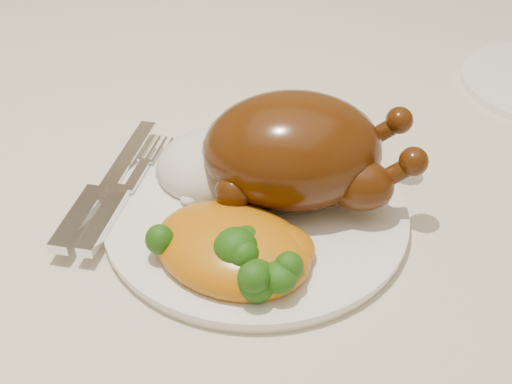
# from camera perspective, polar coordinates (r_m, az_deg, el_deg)

# --- Properties ---
(dining_table) EXTENTS (1.60, 0.90, 0.76)m
(dining_table) POSITION_cam_1_polar(r_m,az_deg,el_deg) (0.81, -5.29, -0.27)
(dining_table) COLOR brown
(dining_table) RESTS_ON floor
(tablecloth) EXTENTS (1.73, 1.03, 0.18)m
(tablecloth) POSITION_cam_1_polar(r_m,az_deg,el_deg) (0.77, -5.60, 4.02)
(tablecloth) COLOR beige
(tablecloth) RESTS_ON dining_table
(dinner_plate) EXTENTS (0.30, 0.30, 0.01)m
(dinner_plate) POSITION_cam_1_polar(r_m,az_deg,el_deg) (0.61, -0.00, -1.88)
(dinner_plate) COLOR white
(dinner_plate) RESTS_ON tablecloth
(roast_chicken) EXTENTS (0.20, 0.16, 0.10)m
(roast_chicken) POSITION_cam_1_polar(r_m,az_deg,el_deg) (0.60, 3.35, 3.33)
(roast_chicken) COLOR #4F2608
(roast_chicken) RESTS_ON dinner_plate
(rice_mound) EXTENTS (0.13, 0.13, 0.06)m
(rice_mound) POSITION_cam_1_polar(r_m,az_deg,el_deg) (0.65, -3.27, 2.07)
(rice_mound) COLOR white
(rice_mound) RESTS_ON dinner_plate
(mac_and_cheese) EXTENTS (0.15, 0.13, 0.05)m
(mac_and_cheese) POSITION_cam_1_polar(r_m,az_deg,el_deg) (0.55, -1.32, -4.74)
(mac_and_cheese) COLOR #BF740C
(mac_and_cheese) RESTS_ON dinner_plate
(cutlery) EXTENTS (0.04, 0.20, 0.01)m
(cutlery) POSITION_cam_1_polar(r_m,az_deg,el_deg) (0.63, -11.91, -0.52)
(cutlery) COLOR silver
(cutlery) RESTS_ON dinner_plate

